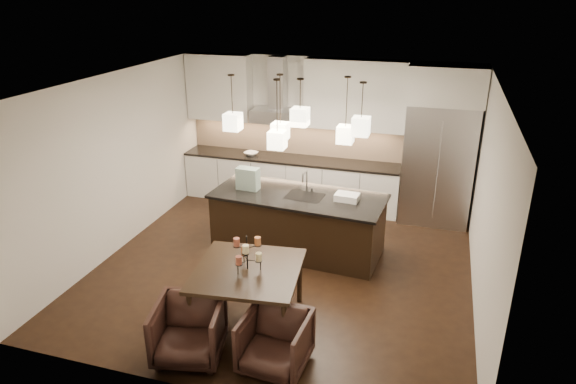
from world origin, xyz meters
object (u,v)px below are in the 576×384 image
(dining_table, at_px, (249,295))
(armchair_left, at_px, (189,330))
(refrigerator, at_px, (438,164))
(island_body, at_px, (298,224))
(armchair_right, at_px, (275,342))

(dining_table, relative_size, armchair_left, 1.65)
(refrigerator, bearing_deg, island_body, -138.56)
(refrigerator, xyz_separation_m, armchair_right, (-1.54, -4.54, -0.74))
(island_body, distance_m, dining_table, 2.03)
(island_body, relative_size, armchair_left, 3.36)
(refrigerator, height_order, dining_table, refrigerator)
(refrigerator, height_order, island_body, refrigerator)
(dining_table, xyz_separation_m, armchair_left, (-0.42, -0.82, -0.03))
(armchair_left, bearing_deg, refrigerator, 49.18)
(refrigerator, relative_size, dining_table, 1.68)
(refrigerator, xyz_separation_m, armchair_left, (-2.53, -4.66, -0.72))
(dining_table, bearing_deg, armchair_right, -56.99)
(dining_table, distance_m, armchair_left, 0.92)
(refrigerator, relative_size, island_body, 0.82)
(armchair_right, bearing_deg, island_body, 104.25)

